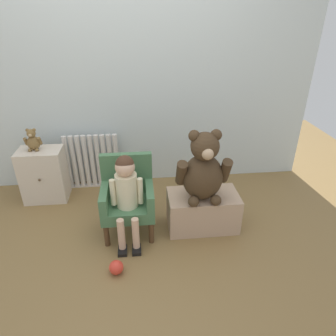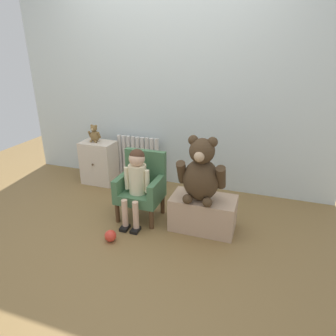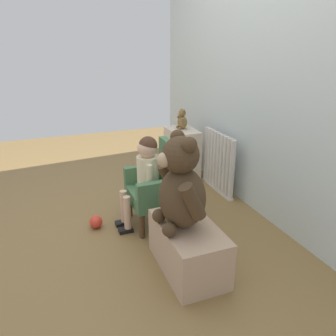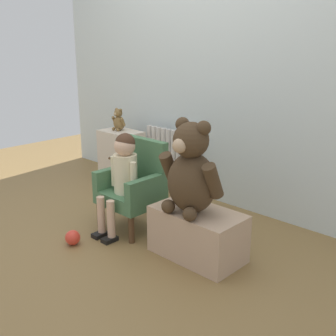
{
  "view_description": "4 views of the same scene",
  "coord_description": "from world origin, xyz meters",
  "px_view_note": "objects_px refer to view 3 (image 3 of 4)",
  "views": [
    {
      "loc": [
        0.13,
        -1.69,
        1.68
      ],
      "look_at": [
        0.34,
        0.37,
        0.59
      ],
      "focal_mm": 32.0,
      "sensor_mm": 36.0,
      "label": 1
    },
    {
      "loc": [
        1.12,
        -2.03,
        1.6
      ],
      "look_at": [
        0.29,
        0.38,
        0.56
      ],
      "focal_mm": 32.0,
      "sensor_mm": 36.0,
      "label": 2
    },
    {
      "loc": [
        2.24,
        -0.39,
        1.38
      ],
      "look_at": [
        0.25,
        0.38,
        0.56
      ],
      "focal_mm": 35.0,
      "sensor_mm": 36.0,
      "label": 3
    },
    {
      "loc": [
        2.21,
        -1.53,
        1.35
      ],
      "look_at": [
        0.32,
        0.43,
        0.52
      ],
      "focal_mm": 45.0,
      "sensor_mm": 36.0,
      "label": 4
    }
  ],
  "objects_px": {
    "low_bench": "(188,247)",
    "toy_ball": "(96,222)",
    "small_dresser": "(182,154)",
    "large_teddy_bear": "(181,187)",
    "child_armchair": "(158,185)",
    "small_teddy_bear": "(182,120)",
    "child_figure": "(145,169)",
    "radiator": "(218,162)"
  },
  "relations": [
    {
      "from": "large_teddy_bear",
      "to": "toy_ball",
      "type": "xyz_separation_m",
      "value": [
        -0.69,
        -0.43,
        -0.52
      ]
    },
    {
      "from": "small_dresser",
      "to": "child_armchair",
      "type": "xyz_separation_m",
      "value": [
        0.82,
        -0.56,
        0.07
      ]
    },
    {
      "from": "low_bench",
      "to": "small_teddy_bear",
      "type": "xyz_separation_m",
      "value": [
        -1.48,
        0.6,
        0.46
      ]
    },
    {
      "from": "radiator",
      "to": "child_figure",
      "type": "xyz_separation_m",
      "value": [
        0.38,
        -0.86,
        0.19
      ]
    },
    {
      "from": "small_dresser",
      "to": "low_bench",
      "type": "distance_m",
      "value": 1.57
    },
    {
      "from": "small_dresser",
      "to": "child_armchair",
      "type": "relative_size",
      "value": 0.8
    },
    {
      "from": "small_teddy_bear",
      "to": "radiator",
      "type": "bearing_deg",
      "value": 20.71
    },
    {
      "from": "large_teddy_bear",
      "to": "toy_ball",
      "type": "height_order",
      "value": "large_teddy_bear"
    },
    {
      "from": "small_dresser",
      "to": "child_armchair",
      "type": "distance_m",
      "value": 1.0
    },
    {
      "from": "small_dresser",
      "to": "child_figure",
      "type": "bearing_deg",
      "value": -39.22
    },
    {
      "from": "toy_ball",
      "to": "large_teddy_bear",
      "type": "bearing_deg",
      "value": 31.64
    },
    {
      "from": "child_figure",
      "to": "low_bench",
      "type": "xyz_separation_m",
      "value": [
        0.63,
        0.08,
        -0.32
      ]
    },
    {
      "from": "large_teddy_bear",
      "to": "small_teddy_bear",
      "type": "relative_size",
      "value": 2.81
    },
    {
      "from": "small_dresser",
      "to": "toy_ball",
      "type": "distance_m",
      "value": 1.3
    },
    {
      "from": "radiator",
      "to": "small_dresser",
      "type": "bearing_deg",
      "value": -156.81
    },
    {
      "from": "child_figure",
      "to": "large_teddy_bear",
      "type": "height_order",
      "value": "large_teddy_bear"
    },
    {
      "from": "child_figure",
      "to": "toy_ball",
      "type": "bearing_deg",
      "value": -103.19
    },
    {
      "from": "large_teddy_bear",
      "to": "child_armchair",
      "type": "bearing_deg",
      "value": 173.45
    },
    {
      "from": "child_figure",
      "to": "toy_ball",
      "type": "relative_size",
      "value": 7.05
    },
    {
      "from": "small_dresser",
      "to": "child_figure",
      "type": "distance_m",
      "value": 1.08
    },
    {
      "from": "radiator",
      "to": "small_teddy_bear",
      "type": "height_order",
      "value": "small_teddy_bear"
    },
    {
      "from": "low_bench",
      "to": "radiator",
      "type": "bearing_deg",
      "value": 142.22
    },
    {
      "from": "small_dresser",
      "to": "child_armchair",
      "type": "bearing_deg",
      "value": -34.41
    },
    {
      "from": "small_dresser",
      "to": "toy_ball",
      "type": "height_order",
      "value": "small_dresser"
    },
    {
      "from": "child_armchair",
      "to": "small_dresser",
      "type": "bearing_deg",
      "value": 145.59
    },
    {
      "from": "child_figure",
      "to": "small_teddy_bear",
      "type": "height_order",
      "value": "small_teddy_bear"
    },
    {
      "from": "small_dresser",
      "to": "toy_ball",
      "type": "bearing_deg",
      "value": -55.41
    },
    {
      "from": "small_dresser",
      "to": "low_bench",
      "type": "relative_size",
      "value": 0.89
    },
    {
      "from": "small_dresser",
      "to": "child_figure",
      "type": "xyz_separation_m",
      "value": [
        0.82,
        -0.67,
        0.21
      ]
    },
    {
      "from": "small_teddy_bear",
      "to": "toy_ball",
      "type": "height_order",
      "value": "small_teddy_bear"
    },
    {
      "from": "radiator",
      "to": "small_dresser",
      "type": "relative_size",
      "value": 1.1
    },
    {
      "from": "child_armchair",
      "to": "child_figure",
      "type": "bearing_deg",
      "value": -90.0
    },
    {
      "from": "low_bench",
      "to": "toy_ball",
      "type": "xyz_separation_m",
      "value": [
        -0.72,
        -0.47,
        -0.11
      ]
    },
    {
      "from": "child_figure",
      "to": "large_teddy_bear",
      "type": "distance_m",
      "value": 0.61
    },
    {
      "from": "radiator",
      "to": "child_armchair",
      "type": "distance_m",
      "value": 0.84
    },
    {
      "from": "radiator",
      "to": "toy_ball",
      "type": "xyz_separation_m",
      "value": [
        0.29,
        -1.25,
        -0.24
      ]
    },
    {
      "from": "child_figure",
      "to": "large_teddy_bear",
      "type": "xyz_separation_m",
      "value": [
        0.6,
        0.04,
        0.1
      ]
    },
    {
      "from": "small_teddy_bear",
      "to": "child_figure",
      "type": "bearing_deg",
      "value": -38.47
    },
    {
      "from": "low_bench",
      "to": "child_armchair",
      "type": "bearing_deg",
      "value": 177.57
    },
    {
      "from": "child_figure",
      "to": "toy_ball",
      "type": "height_order",
      "value": "child_figure"
    },
    {
      "from": "child_armchair",
      "to": "child_figure",
      "type": "height_order",
      "value": "child_figure"
    },
    {
      "from": "low_bench",
      "to": "large_teddy_bear",
      "type": "height_order",
      "value": "large_teddy_bear"
    }
  ]
}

